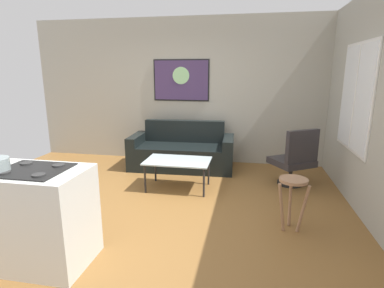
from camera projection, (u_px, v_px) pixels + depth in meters
ground at (154, 211)px, 4.06m from camera, size 6.40×6.40×0.04m
back_wall at (189, 91)px, 6.05m from camera, size 6.40×0.05×2.80m
right_wall at (376, 106)px, 3.54m from camera, size 0.05×6.40×2.80m
couch at (182, 153)px, 5.77m from camera, size 1.94×0.90×0.86m
coffee_table at (178, 162)px, 4.70m from camera, size 0.99×0.61×0.46m
armchair at (295, 159)px, 4.80m from camera, size 0.78×0.77×0.93m
bar_stool at (293, 190)px, 3.44m from camera, size 0.36×0.36×0.62m
kitchen_counter at (14, 215)px, 2.91m from camera, size 1.47×0.63×0.94m
wall_painting at (181, 80)px, 5.99m from camera, size 1.11×0.03×0.80m
window at (356, 98)px, 4.12m from camera, size 0.03×1.25×1.45m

